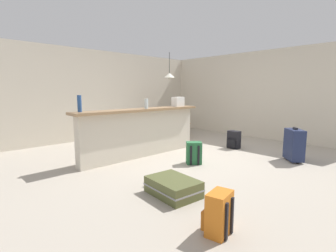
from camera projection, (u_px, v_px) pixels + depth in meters
name	position (u px, v px, depth m)	size (l,w,h in m)	color
ground_plane	(185.00, 156.00, 5.41)	(13.00, 13.00, 0.05)	#ADA393
wall_back	(110.00, 95.00, 7.42)	(6.60, 0.10, 2.50)	beige
wall_right	(247.00, 95.00, 7.53)	(0.10, 6.00, 2.50)	beige
partition_half_wall	(142.00, 134.00, 5.21)	(2.80, 0.20, 0.96)	beige
bar_countertop	(142.00, 110.00, 5.14)	(2.96, 0.40, 0.05)	#93704C
bottle_blue	(79.00, 104.00, 4.30)	(0.07, 0.07, 0.29)	#284C89
bottle_clear	(146.00, 104.00, 5.08)	(0.07, 0.07, 0.21)	silver
bottle_green	(181.00, 101.00, 6.07)	(0.07, 0.07, 0.22)	#2D6B38
grocery_bag	(178.00, 102.00, 5.86)	(0.26, 0.18, 0.22)	silver
dining_table	(168.00, 115.00, 7.57)	(1.10, 0.80, 0.74)	#4C331E
dining_chair_near_partition	(179.00, 121.00, 7.22)	(0.48, 0.48, 0.93)	#9E754C
pendant_lamp	(169.00, 75.00, 7.42)	(0.34, 0.34, 0.79)	black
suitcase_flat_olive	(173.00, 187.00, 3.30)	(0.56, 0.85, 0.22)	#51562D
backpack_black	(234.00, 140.00, 5.97)	(0.26, 0.28, 0.42)	black
suitcase_upright_navy	(294.00, 145.00, 4.86)	(0.48, 0.48, 0.67)	#1E284C
backpack_green	(194.00, 153.00, 4.70)	(0.34, 0.34, 0.42)	#286B3D
backpack_orange	(218.00, 214.00, 2.39)	(0.31, 0.29, 0.42)	orange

